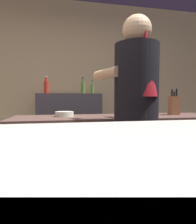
# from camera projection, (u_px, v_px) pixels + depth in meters

# --- Properties ---
(wall_back) EXTENTS (5.20, 0.10, 2.70)m
(wall_back) POSITION_uv_depth(u_px,v_px,m) (73.00, 83.00, 3.36)
(wall_back) COLOR #927D5B
(wall_back) RESTS_ON ground
(prep_counter) EXTENTS (2.10, 0.60, 0.91)m
(prep_counter) POSITION_uv_depth(u_px,v_px,m) (120.00, 160.00, 2.01)
(prep_counter) COLOR brown
(prep_counter) RESTS_ON ground
(back_shelf) EXTENTS (0.99, 0.36, 1.16)m
(back_shelf) POSITION_uv_depth(u_px,v_px,m) (69.00, 130.00, 3.11)
(back_shelf) COLOR #383439
(back_shelf) RESTS_ON ground
(bartender) EXTENTS (0.49, 0.55, 1.71)m
(bartender) POSITION_uv_depth(u_px,v_px,m) (136.00, 110.00, 1.52)
(bartender) COLOR #252E2F
(bartender) RESTS_ON ground
(knife_block) EXTENTS (0.10, 0.08, 0.28)m
(knife_block) POSITION_uv_depth(u_px,v_px,m) (174.00, 105.00, 2.13)
(knife_block) COLOR brown
(knife_block) RESTS_ON prep_counter
(mixing_bowl) EXTENTS (0.18, 0.18, 0.05)m
(mixing_bowl) POSITION_uv_depth(u_px,v_px,m) (64.00, 114.00, 1.91)
(mixing_bowl) COLOR silver
(mixing_bowl) RESTS_ON prep_counter
(chefs_knife) EXTENTS (0.24, 0.05, 0.01)m
(chefs_knife) POSITION_uv_depth(u_px,v_px,m) (146.00, 116.00, 1.98)
(chefs_knife) COLOR silver
(chefs_knife) RESTS_ON prep_counter
(bottle_vinegar) EXTENTS (0.08, 0.08, 0.27)m
(bottle_vinegar) POSITION_uv_depth(u_px,v_px,m) (46.00, 87.00, 3.02)
(bottle_vinegar) COLOR #B52A1D
(bottle_vinegar) RESTS_ON back_shelf
(bottle_hot_sauce) EXTENTS (0.07, 0.07, 0.25)m
(bottle_hot_sauce) POSITION_uv_depth(u_px,v_px,m) (83.00, 87.00, 3.09)
(bottle_hot_sauce) COLOR #54802F
(bottle_hot_sauce) RESTS_ON back_shelf
(bottle_soy) EXTENTS (0.05, 0.05, 0.22)m
(bottle_soy) POSITION_uv_depth(u_px,v_px,m) (92.00, 89.00, 3.21)
(bottle_soy) COLOR #548C33
(bottle_soy) RESTS_ON back_shelf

